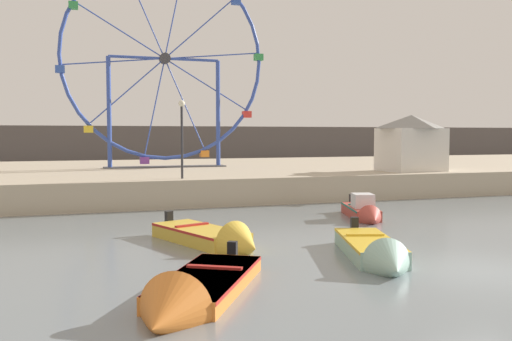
{
  "coord_description": "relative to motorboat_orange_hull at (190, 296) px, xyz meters",
  "views": [
    {
      "loc": [
        -10.05,
        -11.42,
        3.49
      ],
      "look_at": [
        -2.92,
        9.57,
        2.07
      ],
      "focal_mm": 39.33,
      "sensor_mm": 36.0,
      "label": 1
    }
  ],
  "objects": [
    {
      "name": "ground_plane",
      "position": [
        7.71,
        0.37,
        -0.2
      ],
      "size": [
        240.0,
        240.0,
        0.0
      ],
      "primitive_type": "plane",
      "color": "slate"
    },
    {
      "name": "quay_promenade",
      "position": [
        7.71,
        26.09,
        0.48
      ],
      "size": [
        110.0,
        22.71,
        1.35
      ],
      "primitive_type": "cube",
      "color": "#B7A88E",
      "rests_on": "ground_plane"
    },
    {
      "name": "distant_town_skyline",
      "position": [
        7.71,
        50.46,
        2.0
      ],
      "size": [
        140.0,
        3.0,
        4.4
      ],
      "primitive_type": "cube",
      "color": "#564C47",
      "rests_on": "ground_plane"
    },
    {
      "name": "motorboat_orange_hull",
      "position": [
        0.0,
        0.0,
        0.0
      ],
      "size": [
        4.01,
        5.27,
        1.49
      ],
      "rotation": [
        0.0,
        0.0,
        4.17
      ],
      "color": "orange",
      "rests_on": "ground_plane"
    },
    {
      "name": "motorboat_seafoam",
      "position": [
        5.64,
        2.22,
        0.07
      ],
      "size": [
        2.66,
        5.07,
        1.25
      ],
      "rotation": [
        0.0,
        0.0,
        4.42
      ],
      "color": "#93BCAD",
      "rests_on": "ground_plane"
    },
    {
      "name": "motorboat_faded_red",
      "position": [
        9.28,
        9.3,
        0.12
      ],
      "size": [
        2.12,
        4.31,
        1.29
      ],
      "rotation": [
        0.0,
        0.0,
        4.43
      ],
      "color": "#B24238",
      "rests_on": "ground_plane"
    },
    {
      "name": "motorboat_mustard_yellow",
      "position": [
        2.04,
        5.71,
        0.06
      ],
      "size": [
        2.97,
        4.98,
        1.38
      ],
      "rotation": [
        0.0,
        0.0,
        5.06
      ],
      "color": "gold",
      "rests_on": "ground_plane"
    },
    {
      "name": "ferris_wheel_blue_frame",
      "position": [
        3.84,
        25.5,
        7.99
      ],
      "size": [
        13.41,
        1.2,
        13.63
      ],
      "color": "#334CA8",
      "rests_on": "quay_promenade"
    },
    {
      "name": "carnival_booth_white_ticket",
      "position": [
        16.92,
        17.24,
        2.86
      ],
      "size": [
        3.92,
        3.13,
        3.29
      ],
      "rotation": [
        0.0,
        0.0,
        0.07
      ],
      "color": "silver",
      "rests_on": "quay_promenade"
    },
    {
      "name": "promenade_lamp_near",
      "position": [
        3.0,
        15.87,
        3.65
      ],
      "size": [
        0.32,
        0.32,
        3.8
      ],
      "color": "#2D2D33",
      "rests_on": "quay_promenade"
    }
  ]
}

